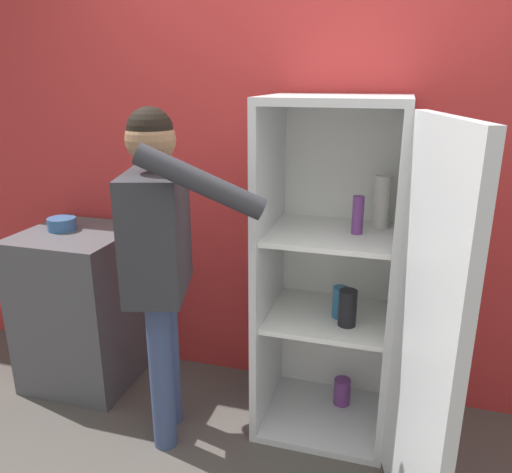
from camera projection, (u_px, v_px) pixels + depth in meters
wall_back at (313, 168)px, 2.63m from camera, size 7.00×0.06×2.55m
refrigerator at (349, 283)px, 2.30m from camera, size 0.85×1.20×1.66m
person at (159, 243)px, 2.25m from camera, size 0.73×0.57×1.62m
counter at (83, 307)px, 2.90m from camera, size 0.59×0.59×0.91m
bowl at (62, 224)px, 2.80m from camera, size 0.16×0.16×0.07m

